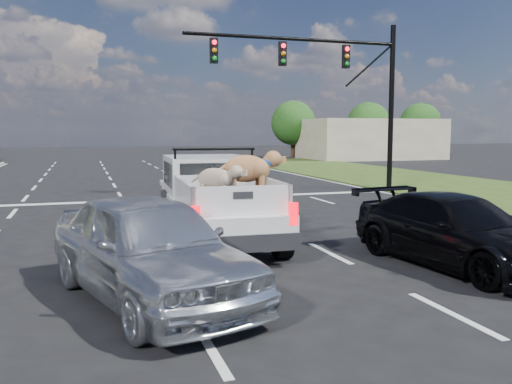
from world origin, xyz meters
The scene contains 10 objects.
ground centered at (0.00, 0.00, 0.00)m, with size 160.00×160.00×0.00m, color black.
road_markings centered at (0.00, 6.56, 0.01)m, with size 17.75×60.00×0.01m.
traffic_signal centered at (7.20, 10.50, 4.73)m, with size 9.11×0.31×7.00m.
building_right centered at (22.00, 34.00, 1.80)m, with size 12.00×7.00×3.60m, color #C5B996.
tree_far_d centered at (16.00, 38.00, 3.29)m, with size 4.20×4.20×5.40m.
tree_far_e centered at (24.00, 38.00, 3.29)m, with size 4.20×4.20×5.40m.
tree_far_f centered at (30.00, 38.00, 3.29)m, with size 4.20×4.20×5.40m.
pickup_truck centered at (-0.16, 2.18, 1.02)m, with size 2.41×5.85×2.15m.
silver_sedan centered at (-2.20, -2.02, 0.81)m, with size 1.92×4.77×1.62m, color silver.
black_coupe centered at (3.59, -1.68, 0.67)m, with size 1.89×4.64×1.35m, color black.
Camera 1 is at (-3.10, -10.13, 2.55)m, focal length 38.00 mm.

